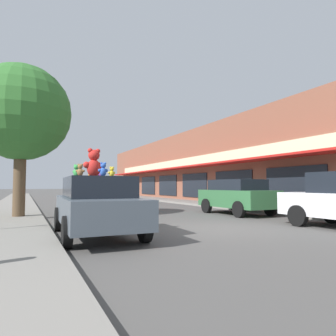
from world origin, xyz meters
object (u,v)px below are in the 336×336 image
teddy_bear_green (76,171)px  teddy_bear_orange (90,173)px  teddy_bear_purple (101,173)px  parked_car_far_center (237,195)px  teddy_bear_brown (80,170)px  teddy_bear_blue (103,169)px  teddy_bear_yellow (112,172)px  plush_art_car (97,205)px  teddy_bear_giant (94,163)px  street_tree (21,113)px

teddy_bear_green → teddy_bear_orange: teddy_bear_green is taller
teddy_bear_purple → parked_car_far_center: bearing=-116.8°
teddy_bear_brown → teddy_bear_blue: (0.52, -0.25, 0.02)m
teddy_bear_brown → teddy_bear_yellow: teddy_bear_brown is taller
plush_art_car → teddy_bear_yellow: 0.97m
teddy_bear_giant → teddy_bear_brown: teddy_bear_giant is taller
teddy_bear_orange → parked_car_far_center: size_ratio=0.07×
teddy_bear_brown → street_tree: (-1.43, 5.89, 2.60)m
teddy_bear_yellow → street_tree: bearing=-79.9°
teddy_bear_blue → parked_car_far_center: (7.45, 4.15, -0.87)m
plush_art_car → teddy_bear_green: size_ratio=13.46×
teddy_bear_giant → teddy_bear_purple: teddy_bear_giant is taller
teddy_bear_blue → teddy_bear_orange: (-0.06, 1.33, -0.03)m
teddy_bear_giant → plush_art_car: bearing=108.9°
teddy_bear_orange → teddy_bear_purple: bearing=127.7°
plush_art_car → parked_car_far_center: (7.41, 3.33, 0.05)m
teddy_bear_brown → teddy_bear_purple: bearing=-95.1°
teddy_bear_giant → teddy_bear_orange: size_ratio=2.84×
teddy_bear_purple → teddy_bear_orange: 0.33m
teddy_bear_green → street_tree: street_tree is taller
teddy_bear_purple → street_tree: 5.82m
teddy_bear_brown → teddy_bear_purple: 1.40m
teddy_bear_brown → street_tree: 6.59m
street_tree → teddy_bear_blue: bearing=-72.4°
teddy_bear_green → teddy_bear_yellow: 0.95m
teddy_bear_giant → teddy_bear_brown: bearing=44.6°
teddy_bear_purple → teddy_bear_orange: (-0.32, -0.09, -0.01)m
teddy_bear_yellow → parked_car_far_center: (7.03, 3.39, -0.85)m
teddy_bear_giant → teddy_bear_orange: bearing=-98.0°
plush_art_car → street_tree: (-1.98, 5.31, 3.50)m
plush_art_car → street_tree: bearing=112.4°
teddy_bear_giant → parked_car_far_center: teddy_bear_giant is taller
teddy_bear_giant → teddy_bear_yellow: teddy_bear_giant is taller
teddy_bear_orange → street_tree: street_tree is taller
teddy_bear_blue → teddy_bear_yellow: size_ratio=1.18×
teddy_bear_blue → teddy_bear_yellow: teddy_bear_blue is taller
teddy_bear_blue → teddy_bear_green: bearing=-65.3°
teddy_bear_green → teddy_bear_purple: teddy_bear_green is taller
teddy_bear_brown → street_tree: bearing=-47.8°
teddy_bear_purple → teddy_bear_yellow: bearing=146.3°
teddy_bear_brown → teddy_bear_orange: teddy_bear_brown is taller
parked_car_far_center → teddy_bear_brown: bearing=-154.0°
teddy_bear_yellow → parked_car_far_center: bearing=-167.9°
teddy_bear_blue → street_tree: street_tree is taller
teddy_bear_blue → teddy_bear_brown: bearing=-33.3°
teddy_bear_brown → plush_art_car: bearing=-105.7°
plush_art_car → teddy_bear_giant: size_ratio=5.65×
teddy_bear_blue → parked_car_far_center: bearing=-158.2°
teddy_bear_giant → teddy_bear_green: 0.55m
street_tree → teddy_bear_yellow: bearing=-66.2°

